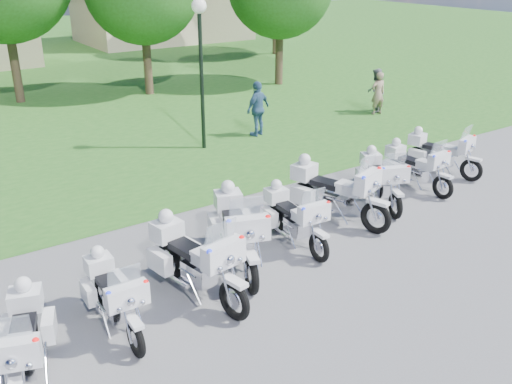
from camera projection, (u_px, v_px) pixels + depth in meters
ground at (309, 246)px, 12.11m from camera, size 100.00×100.00×0.00m
grass_lawn at (13, 61)px, 32.73m from camera, size 100.00×48.00×0.01m
motorcycle_0 at (23, 342)px, 8.05m from camera, size 1.25×2.26×1.58m
motorcycle_1 at (114, 294)px, 9.28m from camera, size 0.73×2.16×1.45m
motorcycle_2 at (194, 259)px, 10.14m from camera, size 1.11×2.56×1.73m
motorcycle_3 at (237, 230)px, 11.15m from camera, size 1.42×2.55×1.78m
motorcycle_4 at (294, 216)px, 11.99m from camera, size 0.80×2.21×1.49m
motorcycle_5 at (334, 190)px, 13.00m from camera, size 1.36×2.54×1.76m
motorcycle_6 at (381, 178)px, 13.98m from camera, size 1.30×2.14×1.53m
motorcycle_7 at (415, 166)px, 14.87m from camera, size 0.76×2.18×1.46m
motorcycle_8 at (440, 152)px, 15.85m from camera, size 1.11×2.19×1.50m
lamp_post at (200, 39)px, 16.86m from camera, size 0.44×0.44×4.54m
building_east at (163, 10)px, 39.90m from camera, size 11.44×7.28×4.10m
bystander_a at (378, 93)px, 21.65m from camera, size 0.65×0.48×1.62m
bystander_b at (376, 91)px, 21.95m from camera, size 1.03×1.00×1.68m
bystander_c at (258, 109)px, 19.07m from camera, size 1.17×0.75×1.84m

